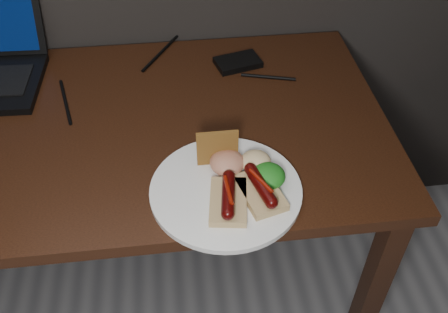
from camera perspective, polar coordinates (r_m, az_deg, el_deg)
desk at (r=1.25m, az=-14.88°, el=0.18°), size 1.40×0.70×0.75m
hard_drive at (r=1.35m, az=1.60°, el=10.71°), size 0.13×0.10×0.02m
desk_cables at (r=1.32m, az=-14.66°, el=8.29°), size 0.97×0.39×0.01m
plate at (r=1.00m, az=0.21°, el=-3.85°), size 0.32×0.32×0.01m
bread_sausage_center at (r=0.95m, az=0.48°, el=-4.81°), size 0.09×0.12×0.04m
bread_sausage_right at (r=0.97m, az=4.17°, el=-3.75°), size 0.10×0.13×0.04m
crispbread at (r=1.01m, az=-0.76°, el=0.99°), size 0.08×0.01×0.08m
salad_greens at (r=0.99m, az=5.04°, el=-2.22°), size 0.07×0.07×0.04m
salsa_mound at (r=1.01m, az=0.36°, el=-0.67°), size 0.07×0.07×0.04m
coleslaw_mound at (r=1.02m, az=3.63°, el=-0.60°), size 0.06×0.06×0.04m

